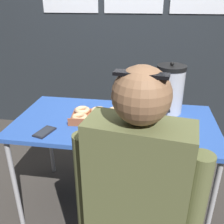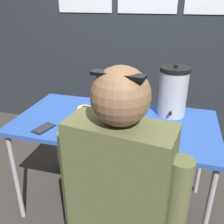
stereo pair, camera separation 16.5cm
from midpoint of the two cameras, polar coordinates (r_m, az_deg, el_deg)
The scene contains 7 objects.
ground_plane at distance 2.10m, azimuth 2.93°, elevation -20.08°, with size 12.00×12.00×0.00m, color #3D3833.
back_wall at distance 2.76m, azimuth 9.89°, elevation 21.64°, with size 6.00×0.11×2.69m.
folding_table at distance 1.69m, azimuth 3.42°, elevation -3.53°, with size 1.33×0.70×0.73m.
donut_box at distance 1.69m, azimuth 1.48°, elevation -0.82°, with size 0.50×0.30×0.05m.
coffee_urn at distance 1.76m, azimuth 16.39°, elevation 4.46°, with size 0.20×0.22×0.36m.
cell_phone at distance 1.59m, azimuth -12.50°, elevation -3.74°, with size 0.11×0.16×0.01m.
person_seated at distance 1.20m, azimuth 5.83°, elevation -22.07°, with size 0.56×0.28×1.27m.
Camera 2 is at (0.38, -1.44, 1.48)m, focal length 40.00 mm.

